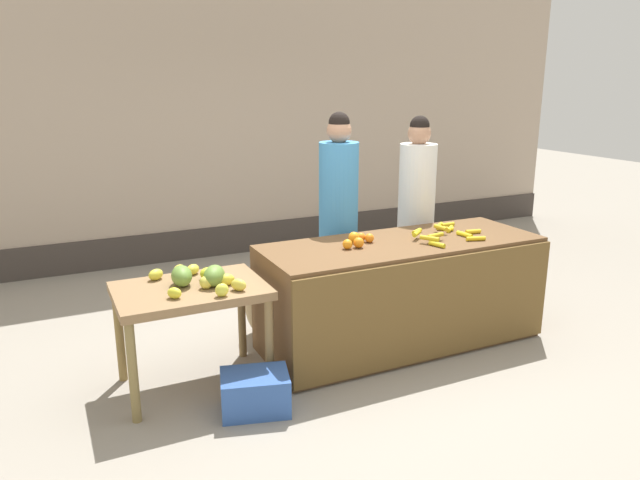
{
  "coord_description": "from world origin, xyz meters",
  "views": [
    {
      "loc": [
        -2.11,
        -3.86,
        2.12
      ],
      "look_at": [
        -0.2,
        0.15,
        0.91
      ],
      "focal_mm": 33.62,
      "sensor_mm": 36.0,
      "label": 1
    }
  ],
  "objects_px": {
    "vendor_woman_blue_shirt": "(338,219)",
    "produce_crate": "(255,392)",
    "vendor_woman_white_shirt": "(416,212)",
    "produce_sack": "(264,302)"
  },
  "relations": [
    {
      "from": "produce_crate",
      "to": "produce_sack",
      "type": "bearing_deg",
      "value": 66.8
    },
    {
      "from": "vendor_woman_blue_shirt",
      "to": "produce_sack",
      "type": "distance_m",
      "value": 0.96
    },
    {
      "from": "vendor_woman_blue_shirt",
      "to": "vendor_woman_white_shirt",
      "type": "height_order",
      "value": "vendor_woman_blue_shirt"
    },
    {
      "from": "vendor_woman_blue_shirt",
      "to": "produce_crate",
      "type": "relative_size",
      "value": 4.19
    },
    {
      "from": "vendor_woman_white_shirt",
      "to": "produce_sack",
      "type": "height_order",
      "value": "vendor_woman_white_shirt"
    },
    {
      "from": "produce_crate",
      "to": "produce_sack",
      "type": "relative_size",
      "value": 0.75
    },
    {
      "from": "vendor_woman_blue_shirt",
      "to": "vendor_woman_white_shirt",
      "type": "relative_size",
      "value": 1.03
    },
    {
      "from": "produce_crate",
      "to": "produce_sack",
      "type": "distance_m",
      "value": 1.23
    },
    {
      "from": "vendor_woman_white_shirt",
      "to": "produce_crate",
      "type": "height_order",
      "value": "vendor_woman_white_shirt"
    },
    {
      "from": "vendor_woman_white_shirt",
      "to": "produce_sack",
      "type": "relative_size",
      "value": 3.06
    }
  ]
}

